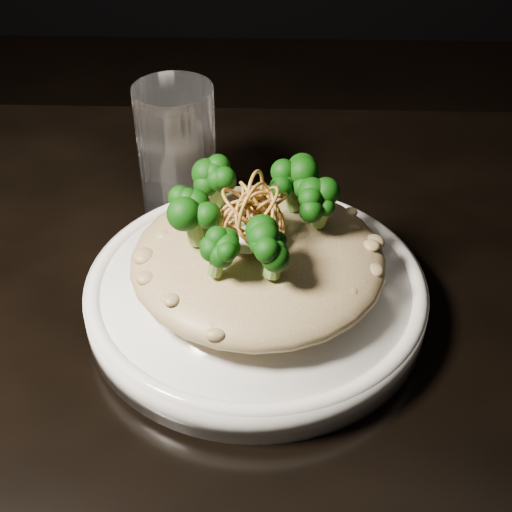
{
  "coord_description": "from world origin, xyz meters",
  "views": [
    {
      "loc": [
        0.07,
        -0.39,
        1.16
      ],
      "look_at": [
        0.05,
        0.04,
        0.81
      ],
      "focal_mm": 50.0,
      "sensor_mm": 36.0,
      "label": 1
    }
  ],
  "objects": [
    {
      "name": "risotto",
      "position": [
        0.05,
        0.04,
        0.8
      ],
      "size": [
        0.2,
        0.2,
        0.04
      ],
      "primitive_type": "ellipsoid",
      "color": "brown",
      "rests_on": "plate"
    },
    {
      "name": "plate",
      "position": [
        0.05,
        0.04,
        0.76
      ],
      "size": [
        0.28,
        0.28,
        0.03
      ],
      "primitive_type": "cylinder",
      "color": "white",
      "rests_on": "table"
    },
    {
      "name": "cheese",
      "position": [
        0.05,
        0.04,
        0.83
      ],
      "size": [
        0.05,
        0.05,
        0.02
      ],
      "primitive_type": "ellipsoid",
      "color": "silver",
      "rests_on": "risotto"
    },
    {
      "name": "drinking_glass",
      "position": [
        -0.03,
        0.19,
        0.81
      ],
      "size": [
        0.08,
        0.08,
        0.13
      ],
      "primitive_type": "cylinder",
      "rotation": [
        0.0,
        0.0,
        -0.11
      ],
      "color": "white",
      "rests_on": "table"
    },
    {
      "name": "broccoli",
      "position": [
        0.05,
        0.04,
        0.85
      ],
      "size": [
        0.14,
        0.14,
        0.05
      ],
      "primitive_type": null,
      "color": "black",
      "rests_on": "risotto"
    },
    {
      "name": "table",
      "position": [
        0.0,
        0.0,
        0.67
      ],
      "size": [
        1.1,
        0.8,
        0.75
      ],
      "color": "black",
      "rests_on": "ground"
    },
    {
      "name": "shallots",
      "position": [
        0.05,
        0.04,
        0.85
      ],
      "size": [
        0.05,
        0.05,
        0.03
      ],
      "primitive_type": null,
      "color": "brown",
      "rests_on": "cheese"
    }
  ]
}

